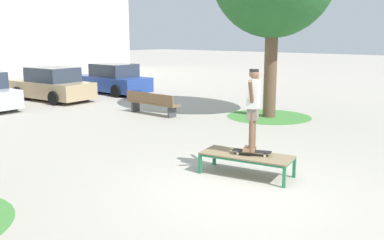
{
  "coord_description": "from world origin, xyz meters",
  "views": [
    {
      "loc": [
        -6.58,
        -4.3,
        2.91
      ],
      "look_at": [
        0.79,
        1.93,
        1.0
      ],
      "focal_mm": 40.24,
      "sensor_mm": 36.0,
      "label": 1
    }
  ],
  "objects": [
    {
      "name": "car_tan",
      "position": [
        4.1,
        13.04,
        0.69
      ],
      "size": [
        2.18,
        4.33,
        1.5
      ],
      "color": "tan",
      "rests_on": "ground"
    },
    {
      "name": "skate_box",
      "position": [
        0.79,
        0.43,
        0.41
      ],
      "size": [
        1.12,
        2.01,
        0.46
      ],
      "color": "#237A4C",
      "rests_on": "ground"
    },
    {
      "name": "park_bench",
      "position": [
        4.47,
        7.0,
        0.45
      ],
      "size": [
        0.44,
        2.4,
        0.83
      ],
      "color": "brown",
      "rests_on": "ground"
    },
    {
      "name": "skateboard",
      "position": [
        0.81,
        0.32,
        0.54
      ],
      "size": [
        0.5,
        0.81,
        0.09
      ],
      "color": "black",
      "rests_on": "skate_box"
    },
    {
      "name": "car_blue",
      "position": [
        7.43,
        12.8,
        0.69
      ],
      "size": [
        1.93,
        4.2,
        1.5
      ],
      "color": "#28479E",
      "rests_on": "ground"
    },
    {
      "name": "skater",
      "position": [
        0.81,
        0.32,
        1.53
      ],
      "size": [
        0.95,
        0.46,
        1.69
      ],
      "color": "brown",
      "rests_on": "skateboard"
    },
    {
      "name": "ground_plane",
      "position": [
        0.0,
        0.0,
        0.0
      ],
      "size": [
        120.0,
        120.0,
        0.0
      ],
      "primitive_type": "plane",
      "color": "#B2AA9E"
    },
    {
      "name": "grass_patch_near_right",
      "position": [
        6.93,
        3.47,
        0.0
      ],
      "size": [
        3.03,
        3.03,
        0.01
      ],
      "primitive_type": "cylinder",
      "color": "#47893D",
      "rests_on": "ground"
    }
  ]
}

